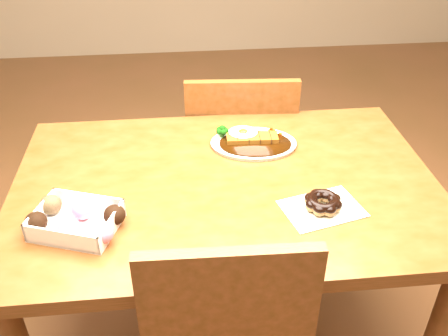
{
  "coord_description": "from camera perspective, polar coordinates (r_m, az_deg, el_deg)",
  "views": [
    {
      "loc": [
        -0.12,
        -1.14,
        1.57
      ],
      "look_at": [
        -0.01,
        -0.02,
        0.81
      ],
      "focal_mm": 40.0,
      "sensor_mm": 36.0,
      "label": 1
    }
  ],
  "objects": [
    {
      "name": "donut_box",
      "position": [
        1.29,
        -16.57,
        -5.65
      ],
      "size": [
        0.24,
        0.21,
        0.06
      ],
      "rotation": [
        0.0,
        0.0,
        -0.34
      ],
      "color": "white",
      "rests_on": "table"
    },
    {
      "name": "pon_de_ring",
      "position": [
        1.33,
        11.24,
        -3.93
      ],
      "size": [
        0.23,
        0.19,
        0.04
      ],
      "rotation": [
        0.0,
        0.0,
        0.25
      ],
      "color": "silver",
      "rests_on": "table"
    },
    {
      "name": "table",
      "position": [
        1.47,
        0.19,
        -4.65
      ],
      "size": [
        1.2,
        0.8,
        0.75
      ],
      "color": "#543110",
      "rests_on": "ground"
    },
    {
      "name": "katsu_curry_plate",
      "position": [
        1.57,
        3.23,
        3.08
      ],
      "size": [
        0.28,
        0.22,
        0.05
      ],
      "rotation": [
        0.0,
        0.0,
        -0.11
      ],
      "color": "white",
      "rests_on": "table"
    },
    {
      "name": "chair_far",
      "position": [
        2.02,
        1.67,
        1.16
      ],
      "size": [
        0.45,
        0.45,
        0.87
      ],
      "rotation": [
        0.0,
        0.0,
        3.07
      ],
      "color": "#543110",
      "rests_on": "ground"
    }
  ]
}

